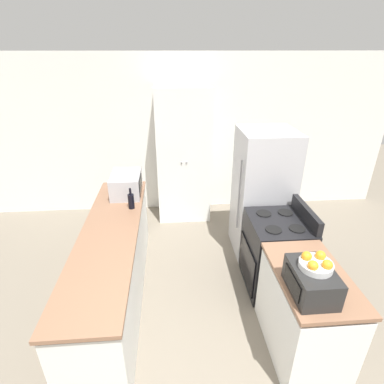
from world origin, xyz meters
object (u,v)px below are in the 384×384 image
(wine_bottle, at_px, (131,201))
(toaster_oven, at_px, (311,281))
(stove, at_px, (275,253))
(refrigerator, at_px, (262,194))
(pantry_cabinet, at_px, (183,156))
(microwave, at_px, (126,184))
(fruit_bowl, at_px, (316,263))

(wine_bottle, bearing_deg, toaster_oven, -44.53)
(stove, xyz_separation_m, refrigerator, (0.03, 0.76, 0.41))
(pantry_cabinet, bearing_deg, refrigerator, -46.28)
(pantry_cabinet, xyz_separation_m, microwave, (-0.79, -0.97, -0.04))
(wine_bottle, distance_m, toaster_oven, 2.15)
(stove, xyz_separation_m, toaster_oven, (-0.14, -1.07, 0.56))
(stove, height_order, fruit_bowl, fruit_bowl)
(microwave, height_order, toaster_oven, microwave)
(wine_bottle, distance_m, fruit_bowl, 2.15)
(microwave, bearing_deg, stove, -25.30)
(pantry_cabinet, bearing_deg, fruit_bowl, -73.40)
(pantry_cabinet, xyz_separation_m, toaster_oven, (0.84, -2.88, -0.06))
(toaster_oven, bearing_deg, pantry_cabinet, 106.18)
(microwave, relative_size, toaster_oven, 1.23)
(pantry_cabinet, height_order, refrigerator, pantry_cabinet)
(pantry_cabinet, xyz_separation_m, fruit_bowl, (0.85, -2.86, 0.10))
(refrigerator, height_order, microwave, refrigerator)
(wine_bottle, xyz_separation_m, toaster_oven, (1.53, -1.50, 0.02))
(pantry_cabinet, distance_m, stove, 2.14)
(toaster_oven, bearing_deg, stove, 82.46)
(refrigerator, height_order, wine_bottle, refrigerator)
(pantry_cabinet, relative_size, wine_bottle, 8.19)
(pantry_cabinet, bearing_deg, microwave, -129.28)
(microwave, distance_m, fruit_bowl, 2.51)
(stove, distance_m, refrigerator, 0.86)
(refrigerator, distance_m, fruit_bowl, 1.84)
(pantry_cabinet, relative_size, stove, 2.03)
(pantry_cabinet, relative_size, fruit_bowl, 8.48)
(toaster_oven, bearing_deg, wine_bottle, 135.47)
(toaster_oven, bearing_deg, refrigerator, 84.74)
(refrigerator, relative_size, microwave, 3.32)
(pantry_cabinet, bearing_deg, wine_bottle, -116.85)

